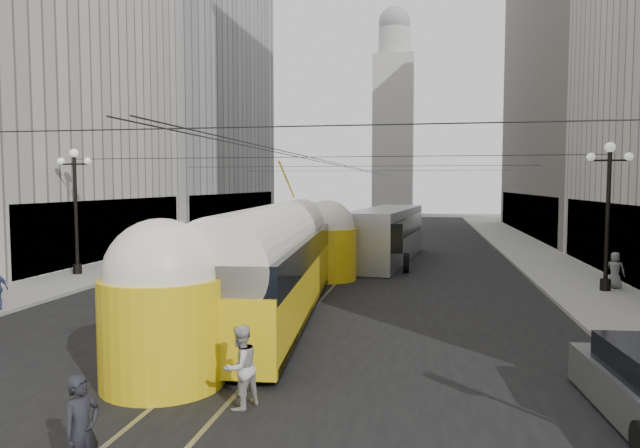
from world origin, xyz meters
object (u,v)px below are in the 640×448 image
at_px(pedestrian_crossing_a, 82,431).
at_px(pedestrian_crossing_b, 240,367).
at_px(streetcar, 274,261).
at_px(pedestrian_sidewalk_right, 615,270).
at_px(city_bus, 387,232).

height_order(pedestrian_crossing_a, pedestrian_crossing_b, same).
height_order(streetcar, pedestrian_sidewalk_right, streetcar).
bearing_deg(city_bus, pedestrian_sidewalk_right, -37.19).
height_order(city_bus, pedestrian_crossing_b, city_bus).
relative_size(streetcar, pedestrian_sidewalk_right, 11.31).
bearing_deg(pedestrian_crossing_a, city_bus, 11.65).
bearing_deg(pedestrian_crossing_a, pedestrian_sidewalk_right, -17.51).
bearing_deg(pedestrian_crossing_b, pedestrian_crossing_a, 5.56).
bearing_deg(city_bus, pedestrian_crossing_b, -93.66).
distance_m(pedestrian_crossing_a, pedestrian_crossing_b, 3.74).
relative_size(pedestrian_crossing_a, pedestrian_sidewalk_right, 1.11).
relative_size(pedestrian_crossing_a, pedestrian_crossing_b, 1.00).
bearing_deg(streetcar, pedestrian_crossing_b, -79.59).
xyz_separation_m(streetcar, pedestrian_crossing_b, (1.60, -8.69, -1.07)).
bearing_deg(pedestrian_sidewalk_right, city_bus, -14.78).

